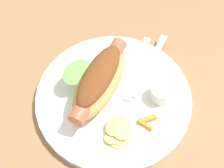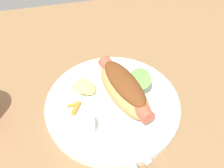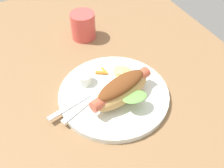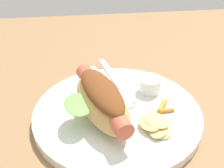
% 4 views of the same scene
% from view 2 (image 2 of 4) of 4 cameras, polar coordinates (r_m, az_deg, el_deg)
% --- Properties ---
extents(ground_plane, '(1.20, 0.90, 0.02)m').
position_cam_2_polar(ground_plane, '(0.60, -2.99, -7.86)').
color(ground_plane, olive).
extents(plate, '(0.28, 0.28, 0.02)m').
position_cam_2_polar(plate, '(0.61, 0.12, -4.30)').
color(plate, white).
rests_on(plate, ground_plane).
extents(hot_dog, '(0.12, 0.18, 0.06)m').
position_cam_2_polar(hot_dog, '(0.59, 2.50, -0.79)').
color(hot_dog, tan).
rests_on(hot_dog, plate).
extents(sauce_ramekin, '(0.04, 0.04, 0.03)m').
position_cam_2_polar(sauce_ramekin, '(0.55, -5.46, -8.38)').
color(sauce_ramekin, white).
rests_on(sauce_ramekin, plate).
extents(fork, '(0.05, 0.16, 0.00)m').
position_cam_2_polar(fork, '(0.55, 1.28, -11.47)').
color(fork, silver).
rests_on(fork, plate).
extents(knife, '(0.07, 0.15, 0.00)m').
position_cam_2_polar(knife, '(0.56, 2.33, -9.76)').
color(knife, silver).
rests_on(knife, plate).
extents(chips_pile, '(0.06, 0.07, 0.02)m').
position_cam_2_polar(chips_pile, '(0.62, -5.83, -0.52)').
color(chips_pile, '#D8C670').
rests_on(chips_pile, plate).
extents(carrot_garnish, '(0.03, 0.03, 0.01)m').
position_cam_2_polar(carrot_garnish, '(0.60, -7.38, -4.61)').
color(carrot_garnish, orange).
rests_on(carrot_garnish, plate).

